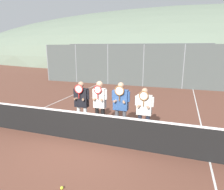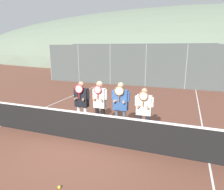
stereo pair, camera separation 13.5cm
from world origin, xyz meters
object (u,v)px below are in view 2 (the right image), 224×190
at_px(player_rightmost, 144,109).
at_px(tennis_ball_on_court, 59,187).
at_px(car_left_of_center, 168,71).
at_px(player_leftmost, 82,101).
at_px(player_center_right, 121,104).
at_px(player_center_left, 100,102).
at_px(car_far_left, 113,70).

xyz_separation_m(player_rightmost, tennis_ball_on_court, (-1.16, -3.04, -0.96)).
relative_size(player_rightmost, car_left_of_center, 0.38).
bearing_deg(player_leftmost, player_center_right, 1.56).
relative_size(player_leftmost, car_left_of_center, 0.40).
relative_size(player_center_left, player_center_right, 1.00).
relative_size(player_center_right, car_far_left, 0.38).
relative_size(car_left_of_center, tennis_ball_on_court, 64.56).
xyz_separation_m(player_center_left, tennis_ball_on_court, (0.41, -3.10, -1.04)).
xyz_separation_m(car_far_left, tennis_ball_on_court, (4.02, -14.24, -0.87)).
relative_size(player_center_right, tennis_ball_on_court, 26.64).
relative_size(player_leftmost, car_far_left, 0.37).
distance_m(car_far_left, car_left_of_center, 4.99).
height_order(player_rightmost, tennis_ball_on_court, player_rightmost).
height_order(player_rightmost, car_far_left, car_far_left).
xyz_separation_m(player_leftmost, player_rightmost, (2.25, -0.00, -0.06)).
bearing_deg(player_center_left, player_leftmost, -175.47).
bearing_deg(tennis_ball_on_court, player_center_right, 83.34).
relative_size(player_rightmost, car_far_left, 0.35).
height_order(player_leftmost, player_center_left, player_center_left).
bearing_deg(car_far_left, player_center_left, -72.02).
bearing_deg(car_far_left, player_center_right, -68.55).
bearing_deg(player_rightmost, tennis_ball_on_court, -110.89).
bearing_deg(car_left_of_center, car_far_left, 179.85).
distance_m(player_center_left, car_far_left, 11.71).
xyz_separation_m(player_rightmost, car_left_of_center, (-0.19, 11.19, -0.04)).
bearing_deg(player_rightmost, player_leftmost, 179.89).
height_order(player_leftmost, player_center_right, player_center_right).
distance_m(player_rightmost, car_left_of_center, 11.19).
height_order(player_center_left, player_center_right, player_center_right).
bearing_deg(player_center_right, car_far_left, 111.45).
distance_m(player_leftmost, player_rightmost, 2.25).
bearing_deg(player_center_right, player_center_left, 178.90).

